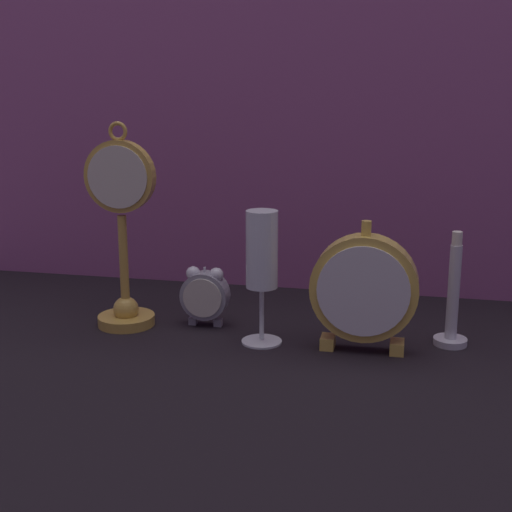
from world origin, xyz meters
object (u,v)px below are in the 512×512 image
(alarm_clock_twin_bell, at_px, (205,294))
(mantel_clock_silver, at_px, (364,289))
(brass_candlestick, at_px, (453,306))
(pocket_watch_on_stand, at_px, (123,239))
(champagne_flute, at_px, (262,259))

(alarm_clock_twin_bell, relative_size, mantel_clock_silver, 0.50)
(brass_candlestick, bearing_deg, mantel_clock_silver, -157.18)
(pocket_watch_on_stand, xyz_separation_m, alarm_clock_twin_bell, (0.12, 0.02, -0.09))
(pocket_watch_on_stand, relative_size, brass_candlestick, 1.88)
(alarm_clock_twin_bell, height_order, champagne_flute, champagne_flute)
(champagne_flute, bearing_deg, alarm_clock_twin_bell, 151.52)
(mantel_clock_silver, height_order, champagne_flute, champagne_flute)
(brass_candlestick, bearing_deg, alarm_clock_twin_bell, 179.22)
(mantel_clock_silver, distance_m, brass_candlestick, 0.14)
(pocket_watch_on_stand, xyz_separation_m, champagne_flute, (0.23, -0.03, -0.01))
(mantel_clock_silver, relative_size, champagne_flute, 0.96)
(alarm_clock_twin_bell, distance_m, brass_candlestick, 0.38)
(mantel_clock_silver, xyz_separation_m, brass_candlestick, (0.13, 0.05, -0.03))
(mantel_clock_silver, bearing_deg, alarm_clock_twin_bell, 167.00)
(brass_candlestick, bearing_deg, champagne_flute, -169.47)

